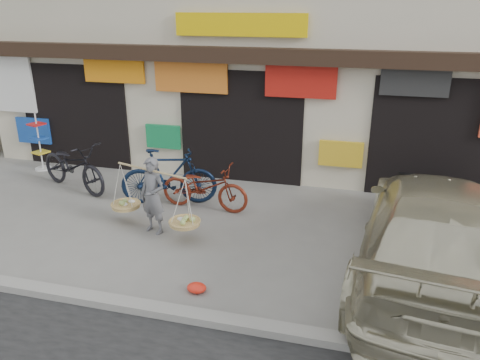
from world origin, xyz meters
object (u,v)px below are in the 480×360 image
(bike_1, at_px, (169,177))
(bike_2, at_px, (205,187))
(street_vendor, at_px, (153,199))
(display_rack, at_px, (40,147))
(suv, at_px, (441,232))
(bike_0, at_px, (73,166))

(bike_1, bearing_deg, bike_2, -111.64)
(street_vendor, height_order, display_rack, display_rack)
(bike_2, bearing_deg, suv, -106.72)
(street_vendor, xyz_separation_m, display_rack, (-4.41, 2.59, -0.08))
(bike_2, bearing_deg, street_vendor, 158.37)
(street_vendor, height_order, bike_2, street_vendor)
(display_rack, bearing_deg, bike_0, -31.87)
(bike_0, xyz_separation_m, bike_1, (2.49, -0.21, 0.04))
(street_vendor, height_order, bike_0, street_vendor)
(street_vendor, xyz_separation_m, bike_1, (-0.25, 1.35, -0.06))
(bike_0, xyz_separation_m, bike_2, (3.33, -0.29, -0.08))
(bike_0, distance_m, suv, 8.01)
(street_vendor, relative_size, bike_2, 1.03)
(bike_1, height_order, display_rack, display_rack)
(street_vendor, distance_m, bike_1, 1.37)
(display_rack, bearing_deg, suv, -17.38)
(bike_2, bearing_deg, display_rack, 78.58)
(street_vendor, bearing_deg, display_rack, 166.69)
(street_vendor, distance_m, bike_2, 1.41)
(street_vendor, relative_size, suv, 0.33)
(bike_0, bearing_deg, bike_2, -72.79)
(suv, bearing_deg, display_rack, -9.86)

